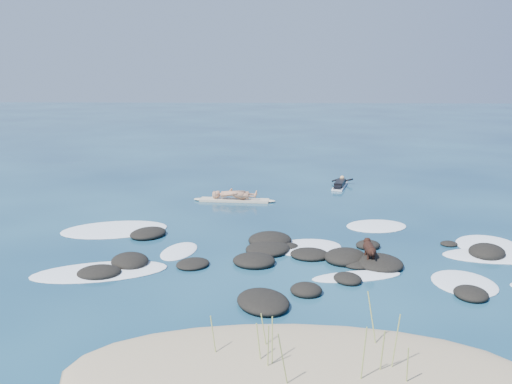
{
  "coord_description": "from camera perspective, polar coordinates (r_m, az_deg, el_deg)",
  "views": [
    {
      "loc": [
        -0.38,
        -17.91,
        5.64
      ],
      "look_at": [
        -1.33,
        4.0,
        0.9
      ],
      "focal_mm": 40.0,
      "sensor_mm": 36.0,
      "label": 1
    }
  ],
  "objects": [
    {
      "name": "dune_grass",
      "position": [
        10.95,
        6.31,
        -15.09
      ],
      "size": [
        3.61,
        2.02,
        1.18
      ],
      "color": "#9AA951",
      "rests_on": "ground"
    },
    {
      "name": "paddling_surfer_rig",
      "position": [
        28.11,
        8.4,
        0.79
      ],
      "size": [
        1.24,
        2.45,
        0.42
      ],
      "rotation": [
        0.0,
        0.0,
        1.33
      ],
      "color": "white",
      "rests_on": "ground"
    },
    {
      "name": "dog",
      "position": [
        17.13,
        11.26,
        -5.56
      ],
      "size": [
        0.32,
        1.16,
        0.74
      ],
      "rotation": [
        0.0,
        0.0,
        1.61
      ],
      "color": "black",
      "rests_on": "ground"
    },
    {
      "name": "sand_dune",
      "position": [
        11.24,
        4.27,
        -17.97
      ],
      "size": [
        9.0,
        4.4,
        0.6
      ],
      "primitive_type": "ellipsoid",
      "color": "#9E8966",
      "rests_on": "ground"
    },
    {
      "name": "ground",
      "position": [
        18.79,
        3.53,
        -5.3
      ],
      "size": [
        160.0,
        160.0,
        0.0
      ],
      "primitive_type": "plane",
      "color": "#0A2642",
      "rests_on": "ground"
    },
    {
      "name": "standing_surfer_rig",
      "position": [
        24.66,
        -2.19,
        0.89
      ],
      "size": [
        3.62,
        0.83,
        2.05
      ],
      "rotation": [
        0.0,
        0.0,
        -0.07
      ],
      "color": "beige",
      "rests_on": "ground"
    },
    {
      "name": "breaking_foam",
      "position": [
        18.15,
        3.89,
        -5.91
      ],
      "size": [
        16.67,
        7.97,
        0.12
      ],
      "color": "white",
      "rests_on": "ground"
    },
    {
      "name": "reef_rocks",
      "position": [
        17.16,
        3.23,
        -6.68
      ],
      "size": [
        12.86,
        7.61,
        0.48
      ],
      "color": "black",
      "rests_on": "ground"
    }
  ]
}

